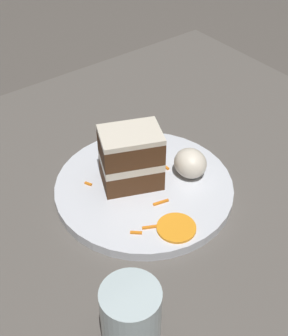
{
  "coord_description": "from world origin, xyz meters",
  "views": [
    {
      "loc": [
        -0.39,
        0.39,
        0.54
      ],
      "look_at": [
        0.05,
        0.06,
        0.07
      ],
      "focal_mm": 50.0,
      "sensor_mm": 36.0,
      "label": 1
    }
  ],
  "objects": [
    {
      "name": "cream_dollop",
      "position": [
        0.02,
        -0.02,
        0.06
      ],
      "size": [
        0.06,
        0.05,
        0.05
      ],
      "primitive_type": "ellipsoid",
      "color": "silver",
      "rests_on": "plate"
    },
    {
      "name": "dining_table",
      "position": [
        0.0,
        0.0,
        0.01
      ],
      "size": [
        0.93,
        0.86,
        0.02
      ],
      "primitive_type": "cube",
      "color": "#56514C",
      "rests_on": "ground"
    },
    {
      "name": "carrot_shreds_scatter",
      "position": [
        0.03,
        0.06,
        0.04
      ],
      "size": [
        0.15,
        0.14,
        0.0
      ],
      "color": "orange",
      "rests_on": "plate"
    },
    {
      "name": "orange_garnish",
      "position": [
        -0.05,
        0.08,
        0.04
      ],
      "size": [
        0.06,
        0.06,
        0.0
      ],
      "primitive_type": "cylinder",
      "color": "orange",
      "rests_on": "plate"
    },
    {
      "name": "plate",
      "position": [
        0.05,
        0.06,
        0.03
      ],
      "size": [
        0.29,
        0.29,
        0.02
      ],
      "primitive_type": "cylinder",
      "color": "silver",
      "rests_on": "dining_table"
    },
    {
      "name": "drinking_glass",
      "position": [
        -0.15,
        0.23,
        0.07
      ],
      "size": [
        0.07,
        0.07,
        0.1
      ],
      "color": "silver",
      "rests_on": "dining_table"
    },
    {
      "name": "ground_plane",
      "position": [
        0.0,
        0.0,
        0.0
      ],
      "size": [
        6.0,
        6.0,
        0.0
      ],
      "primitive_type": "plane",
      "color": "#4C4742",
      "rests_on": "ground"
    },
    {
      "name": "cake_slice",
      "position": [
        0.07,
        0.07,
        0.09
      ],
      "size": [
        0.1,
        0.11,
        0.1
      ],
      "rotation": [
        0.0,
        0.0,
        5.89
      ],
      "color": "#4C2D19",
      "rests_on": "plate"
    }
  ]
}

